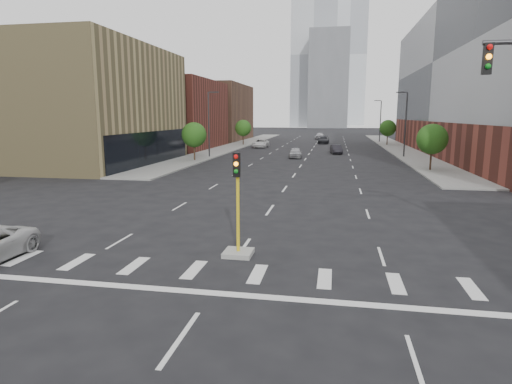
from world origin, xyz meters
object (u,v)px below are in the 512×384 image
(car_mid_right, at_px, (336,149))
(car_far_left, at_px, (261,143))
(car_deep_right, at_px, (324,140))
(car_near_left, at_px, (296,153))
(median_traffic_signal, at_px, (238,233))
(car_distant, at_px, (320,136))

(car_mid_right, xyz_separation_m, car_far_left, (-13.69, 10.59, 0.08))
(car_deep_right, bearing_deg, car_near_left, -92.87)
(median_traffic_signal, relative_size, car_distant, 0.90)
(car_near_left, height_order, car_deep_right, car_deep_right)
(car_mid_right, xyz_separation_m, car_deep_right, (-2.60, 23.63, 0.07))
(car_far_left, distance_m, car_distant, 31.86)
(median_traffic_signal, height_order, car_near_left, median_traffic_signal)
(car_deep_right, bearing_deg, car_distant, 97.40)
(median_traffic_signal, xyz_separation_m, car_distant, (0.05, 91.36, -0.14))
(car_near_left, bearing_deg, car_mid_right, 50.06)
(car_near_left, height_order, car_mid_right, car_near_left)
(car_near_left, bearing_deg, car_deep_right, 81.08)
(median_traffic_signal, relative_size, car_far_left, 0.79)
(median_traffic_signal, bearing_deg, car_mid_right, 85.36)
(median_traffic_signal, bearing_deg, car_distant, 89.97)
(median_traffic_signal, relative_size, car_deep_right, 0.84)
(car_near_left, relative_size, car_far_left, 0.76)
(median_traffic_signal, distance_m, car_deep_right, 74.06)
(car_near_left, bearing_deg, car_far_left, 110.61)
(car_mid_right, relative_size, car_far_left, 0.75)
(car_near_left, distance_m, car_distant, 48.54)
(car_near_left, distance_m, car_far_left, 19.87)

